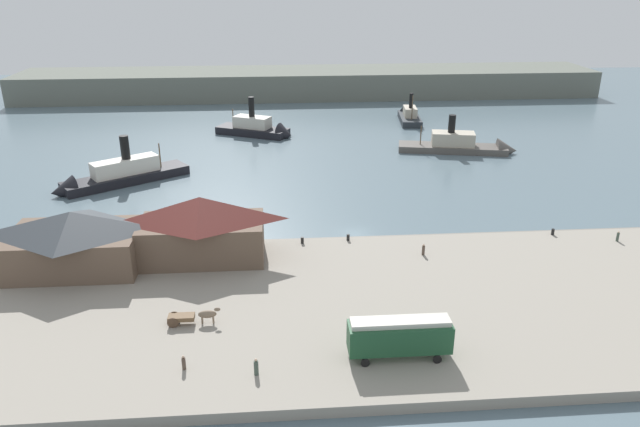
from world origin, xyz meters
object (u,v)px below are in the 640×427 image
at_px(street_tram, 400,335).
at_px(ferry_near_quay, 409,116).
at_px(ferry_shed_west_terminal, 202,228).
at_px(mooring_post_east, 553,232).
at_px(pedestrian_at_waters_edge, 618,237).
at_px(ferry_approaching_west, 260,129).
at_px(ferry_departing_north, 467,146).
at_px(horse_cart, 192,316).
at_px(mooring_post_center_west, 348,237).
at_px(ferry_shed_central_terminal, 74,239).
at_px(pedestrian_near_cart, 256,367).
at_px(pedestrian_near_east_shed, 184,363).
at_px(mooring_post_west, 302,240).
at_px(pedestrian_walking_west, 423,250).
at_px(ferry_approaching_east, 113,177).

bearing_deg(street_tram, ferry_near_quay, 77.06).
relative_size(street_tram, ferry_near_quay, 0.64).
height_order(ferry_shed_west_terminal, mooring_post_east, ferry_shed_west_terminal).
height_order(pedestrian_at_waters_edge, mooring_post_east, pedestrian_at_waters_edge).
relative_size(mooring_post_east, ferry_approaching_west, 0.05).
xyz_separation_m(ferry_near_quay, ferry_departing_north, (6.11, -30.46, 0.08)).
distance_m(horse_cart, mooring_post_center_west, 28.32).
bearing_deg(ferry_shed_central_terminal, street_tram, -30.99).
height_order(ferry_shed_central_terminal, pedestrian_near_cart, ferry_shed_central_terminal).
distance_m(ferry_shed_central_terminal, ferry_approaching_west, 74.02).
relative_size(pedestrian_near_cart, pedestrian_near_east_shed, 1.15).
height_order(horse_cart, ferry_departing_north, ferry_departing_north).
relative_size(mooring_post_west, ferry_departing_north, 0.03).
bearing_deg(pedestrian_walking_west, ferry_shed_west_terminal, 177.41).
height_order(ferry_shed_central_terminal, ferry_approaching_east, ferry_approaching_east).
distance_m(mooring_post_east, mooring_post_center_west, 30.04).
relative_size(horse_cart, mooring_post_west, 6.35).
xyz_separation_m(pedestrian_near_east_shed, pedestrian_walking_west, (29.03, 22.99, 0.02)).
relative_size(street_tram, pedestrian_walking_west, 6.37).
relative_size(pedestrian_at_waters_edge, ferry_departing_north, 0.06).
distance_m(street_tram, ferry_approaching_east, 71.97).
relative_size(ferry_shed_west_terminal, pedestrian_near_cart, 9.18).
height_order(horse_cart, pedestrian_walking_west, horse_cart).
xyz_separation_m(horse_cart, ferry_approaching_east, (-20.47, 50.88, -0.50)).
xyz_separation_m(ferry_shed_central_terminal, ferry_approaching_east, (-4.15, 36.04, -3.51)).
bearing_deg(pedestrian_walking_west, horse_cart, -153.04).
bearing_deg(horse_cart, pedestrian_walking_west, 26.96).
bearing_deg(pedestrian_walking_west, ferry_departing_north, 66.90).
xyz_separation_m(pedestrian_walking_west, ferry_approaching_east, (-49.70, 36.01, -0.30)).
bearing_deg(horse_cart, mooring_post_center_west, 46.03).
distance_m(pedestrian_near_east_shed, mooring_post_center_west, 34.51).
distance_m(pedestrian_walking_west, mooring_post_west, 16.93).
bearing_deg(mooring_post_east, pedestrian_walking_west, -165.99).
height_order(pedestrian_walking_west, ferry_approaching_east, ferry_approaching_east).
distance_m(ferry_shed_west_terminal, mooring_post_east, 50.32).
bearing_deg(horse_cart, ferry_shed_central_terminal, 137.72).
height_order(street_tram, mooring_post_west, street_tram).
xyz_separation_m(pedestrian_near_east_shed, mooring_post_center_west, (19.46, 28.51, -0.26)).
bearing_deg(mooring_post_west, mooring_post_center_west, 3.96).
relative_size(ferry_shed_central_terminal, pedestrian_near_east_shed, 10.66).
relative_size(pedestrian_at_waters_edge, pedestrian_walking_west, 0.95).
distance_m(ferry_shed_central_terminal, mooring_post_west, 30.04).
bearing_deg(ferry_approaching_west, horse_cart, -94.19).
height_order(horse_cart, mooring_post_east, horse_cart).
distance_m(street_tram, pedestrian_walking_west, 24.03).
height_order(ferry_shed_central_terminal, pedestrian_walking_west, ferry_shed_central_terminal).
xyz_separation_m(ferry_shed_central_terminal, ferry_departing_north, (67.95, 52.52, -3.71)).
distance_m(ferry_shed_central_terminal, pedestrian_walking_west, 45.67).
bearing_deg(horse_cart, pedestrian_at_waters_edge, 16.45).
height_order(street_tram, pedestrian_near_cart, street_tram).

